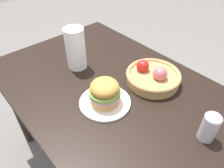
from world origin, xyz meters
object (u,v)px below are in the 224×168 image
Objects in this scene: sandwich at (105,92)px; paper_towel_roll at (76,49)px; plate at (105,102)px; soda_can at (209,127)px; fruit_basket at (153,76)px.

sandwich is 0.35m from paper_towel_roll.
sandwich reaches higher than plate.
plate is 0.46m from soda_can.
fruit_basket is at bearing 163.41° from soda_can.
soda_can reaches higher than fruit_basket.
sandwich is at bearing -98.64° from fruit_basket.
plate is at bearing -98.64° from fruit_basket.
plate is 0.85× the size of fruit_basket.
plate is 1.97× the size of soda_can.
sandwich is (0.00, -0.00, 0.07)m from plate.
soda_can is at bearing 7.95° from paper_towel_roll.
paper_towel_roll reaches higher than plate.
paper_towel_roll is at bearing 167.47° from plate.
soda_can is (0.42, 0.18, -0.01)m from sandwich.
soda_can is at bearing 23.35° from plate.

